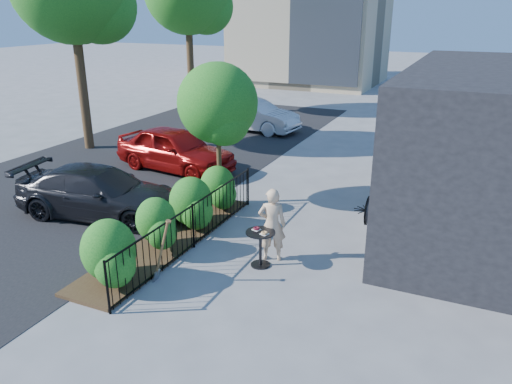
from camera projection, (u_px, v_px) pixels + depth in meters
The scene contains 12 objects.
ground at pixel (252, 260), 11.20m from camera, with size 120.00×120.00×0.00m, color gray.
fence at pixel (193, 226), 11.59m from camera, with size 0.05×6.05×1.10m.
planting_bed at pixel (169, 240), 12.04m from camera, with size 1.30×6.00×0.08m, color #382616.
shrubs at pixel (173, 214), 11.86m from camera, with size 1.10×5.60×1.24m.
patio_tree at pixel (219, 108), 13.47m from camera, with size 2.20×2.20×3.94m.
street at pixel (98, 179), 16.47m from camera, with size 9.00×30.00×0.01m, color black.
cafe_table at pixel (260, 242), 10.76m from camera, with size 0.64×0.64×0.86m.
woman at pixel (272, 225), 10.95m from camera, with size 0.61×0.40×1.68m, color #DDB68F.
shovel at pixel (161, 254), 10.05m from camera, with size 0.50×0.19×1.47m.
car_red at pixel (175, 149), 17.19m from camera, with size 1.77×4.39×1.50m, color maroon.
car_silver at pixel (252, 115), 22.81m from camera, with size 1.52×4.37×1.44m, color silver.
car_darkgrey at pixel (100, 192), 13.38m from camera, with size 1.87×4.59×1.33m, color black.
Camera 1 is at (4.20, -9.06, 5.30)m, focal length 35.00 mm.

